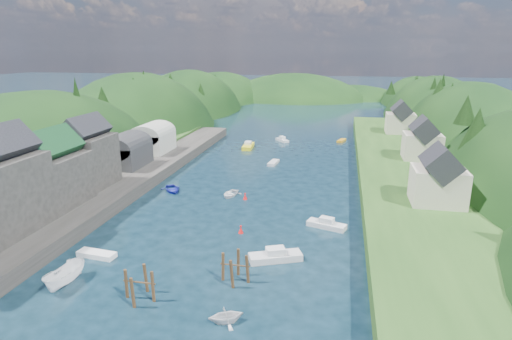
% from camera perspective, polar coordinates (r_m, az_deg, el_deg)
% --- Properties ---
extents(ground, '(600.00, 600.00, 0.00)m').
position_cam_1_polar(ground, '(92.31, 2.73, 1.28)').
color(ground, black).
rests_on(ground, ground).
extents(hillside_left, '(44.00, 245.56, 52.00)m').
position_cam_1_polar(hillside_left, '(131.31, -15.32, 1.54)').
color(hillside_left, black).
rests_on(hillside_left, ground).
extents(hillside_right, '(36.00, 245.56, 48.00)m').
position_cam_1_polar(hillside_right, '(121.52, 26.12, -0.39)').
color(hillside_right, black).
rests_on(hillside_right, ground).
extents(far_hills, '(103.00, 68.00, 44.00)m').
position_cam_1_polar(far_hills, '(215.37, 8.17, 6.64)').
color(far_hills, black).
rests_on(far_hills, ground).
extents(hill_trees, '(88.98, 152.82, 12.56)m').
position_cam_1_polar(hill_trees, '(106.02, 3.60, 9.27)').
color(hill_trees, black).
rests_on(hill_trees, ground).
extents(quay_left, '(12.00, 110.00, 2.00)m').
position_cam_1_polar(quay_left, '(72.82, -20.20, -2.93)').
color(quay_left, '#2D2B28').
rests_on(quay_left, ground).
extents(terrace_left_grass, '(12.00, 110.00, 2.50)m').
position_cam_1_polar(terrace_left_grass, '(76.59, -24.70, -2.31)').
color(terrace_left_grass, '#234719').
rests_on(terrace_left_grass, ground).
extents(quayside_buildings, '(8.00, 35.84, 12.90)m').
position_cam_1_polar(quayside_buildings, '(61.82, -28.82, -1.31)').
color(quayside_buildings, '#2D2B28').
rests_on(quayside_buildings, quay_left).
extents(boat_sheds, '(7.00, 21.00, 7.50)m').
position_cam_1_polar(boat_sheds, '(88.66, -15.25, 3.62)').
color(boat_sheds, '#2D2D30').
rests_on(boat_sheds, quay_left).
extents(terrace_right, '(16.00, 120.00, 2.40)m').
position_cam_1_polar(terrace_right, '(82.15, 19.11, -0.59)').
color(terrace_right, '#234719').
rests_on(terrace_right, ground).
extents(right_bank_cottages, '(9.00, 59.24, 8.41)m').
position_cam_1_polar(right_bank_cottages, '(89.54, 20.64, 3.65)').
color(right_bank_cottages, beige).
rests_on(right_bank_cottages, terrace_right).
extents(piling_cluster_near, '(3.29, 3.06, 3.67)m').
position_cam_1_polar(piling_cluster_near, '(43.80, -15.25, -14.89)').
color(piling_cluster_near, '#382314').
rests_on(piling_cluster_near, ground).
extents(piling_cluster_far, '(3.14, 2.94, 3.66)m').
position_cam_1_polar(piling_cluster_far, '(45.30, -2.79, -13.19)').
color(piling_cluster_far, '#382314').
rests_on(piling_cluster_far, ground).
extents(channel_buoy_near, '(0.70, 0.70, 1.10)m').
position_cam_1_polar(channel_buoy_near, '(56.39, -2.04, -7.96)').
color(channel_buoy_near, red).
rests_on(channel_buoy_near, ground).
extents(channel_buoy_far, '(0.70, 0.70, 1.10)m').
position_cam_1_polar(channel_buoy_far, '(68.45, -1.46, -3.56)').
color(channel_buoy_far, red).
rests_on(channel_buoy_far, ground).
extents(moored_boats, '(31.77, 83.47, 2.15)m').
position_cam_1_polar(moored_boats, '(65.54, -4.96, -4.45)').
color(moored_boats, white).
rests_on(moored_boats, ground).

